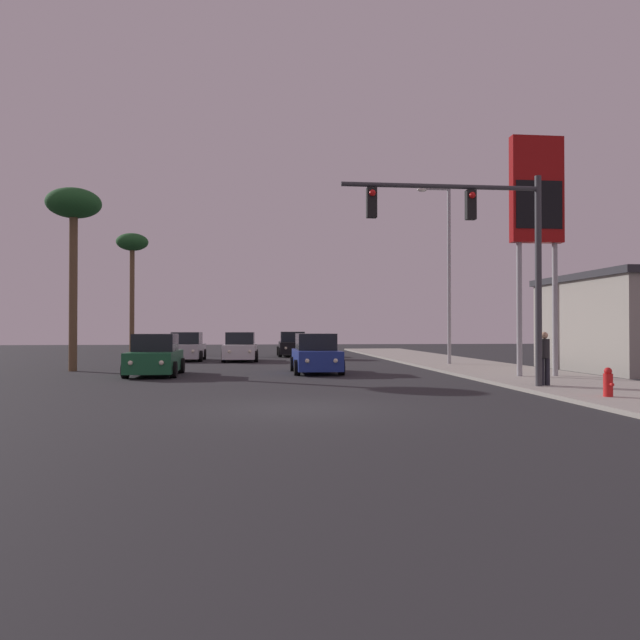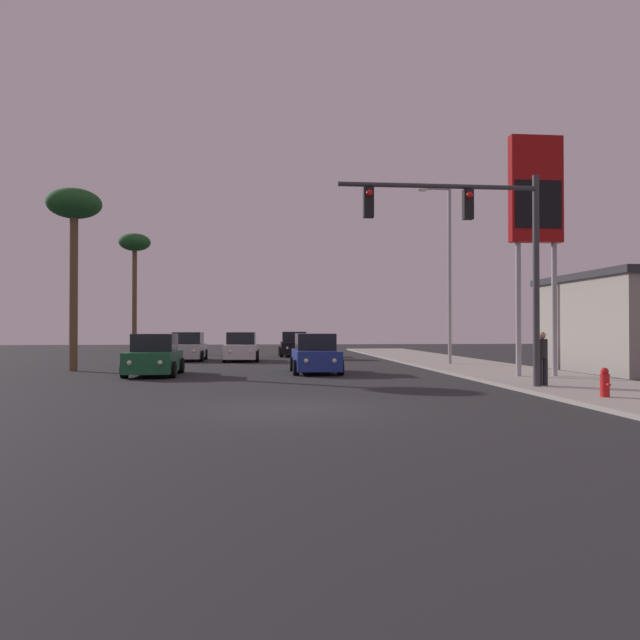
{
  "view_description": "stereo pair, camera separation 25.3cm",
  "coord_description": "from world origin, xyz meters",
  "px_view_note": "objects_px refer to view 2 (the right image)",
  "views": [
    {
      "loc": [
        -1.02,
        -14.7,
        1.89
      ],
      "look_at": [
        2.15,
        14.91,
        2.3
      ],
      "focal_mm": 35.0,
      "sensor_mm": 36.0,
      "label": 1
    },
    {
      "loc": [
        -0.77,
        -14.73,
        1.89
      ],
      "look_at": [
        2.15,
        14.91,
        2.3
      ],
      "focal_mm": 35.0,
      "sensor_mm": 36.0,
      "label": 2
    }
  ],
  "objects_px": {
    "palm_tree_far": "(135,249)",
    "palm_tree_near": "(74,213)",
    "car_silver": "(188,348)",
    "pedestrian_on_sidewalk": "(542,356)",
    "car_green": "(154,357)",
    "fire_hydrant": "(605,383)",
    "car_black": "(294,345)",
    "gas_station_sign": "(536,203)",
    "car_white": "(241,348)",
    "street_lamp": "(447,265)",
    "car_blue": "(315,355)",
    "traffic_light_mast": "(482,238)"
  },
  "relations": [
    {
      "from": "street_lamp",
      "to": "car_green",
      "type": "bearing_deg",
      "value": -159.8
    },
    {
      "from": "pedestrian_on_sidewalk",
      "to": "palm_tree_far",
      "type": "bearing_deg",
      "value": 121.22
    },
    {
      "from": "car_blue",
      "to": "gas_station_sign",
      "type": "height_order",
      "value": "gas_station_sign"
    },
    {
      "from": "palm_tree_far",
      "to": "fire_hydrant",
      "type": "bearing_deg",
      "value": -61.11
    },
    {
      "from": "car_black",
      "to": "palm_tree_near",
      "type": "height_order",
      "value": "palm_tree_near"
    },
    {
      "from": "car_silver",
      "to": "car_white",
      "type": "height_order",
      "value": "same"
    },
    {
      "from": "car_silver",
      "to": "palm_tree_far",
      "type": "height_order",
      "value": "palm_tree_far"
    },
    {
      "from": "car_black",
      "to": "gas_station_sign",
      "type": "xyz_separation_m",
      "value": [
        7.94,
        -20.3,
        5.86
      ]
    },
    {
      "from": "car_silver",
      "to": "car_blue",
      "type": "height_order",
      "value": "same"
    },
    {
      "from": "traffic_light_mast",
      "to": "palm_tree_near",
      "type": "xyz_separation_m",
      "value": [
        -15.01,
        10.33,
        2.4
      ]
    },
    {
      "from": "car_white",
      "to": "street_lamp",
      "type": "height_order",
      "value": "street_lamp"
    },
    {
      "from": "car_green",
      "to": "car_white",
      "type": "bearing_deg",
      "value": -106.4
    },
    {
      "from": "traffic_light_mast",
      "to": "pedestrian_on_sidewalk",
      "type": "relative_size",
      "value": 3.89
    },
    {
      "from": "car_white",
      "to": "palm_tree_near",
      "type": "relative_size",
      "value": 0.53
    },
    {
      "from": "gas_station_sign",
      "to": "pedestrian_on_sidewalk",
      "type": "xyz_separation_m",
      "value": [
        -1.55,
        -3.76,
        -5.58
      ]
    },
    {
      "from": "car_white",
      "to": "palm_tree_far",
      "type": "height_order",
      "value": "palm_tree_far"
    },
    {
      "from": "fire_hydrant",
      "to": "car_white",
      "type": "bearing_deg",
      "value": 115.12
    },
    {
      "from": "car_blue",
      "to": "car_black",
      "type": "distance_m",
      "value": 16.23
    },
    {
      "from": "car_white",
      "to": "palm_tree_far",
      "type": "bearing_deg",
      "value": -53.08
    },
    {
      "from": "pedestrian_on_sidewalk",
      "to": "car_blue",
      "type": "bearing_deg",
      "value": 129.17
    },
    {
      "from": "car_white",
      "to": "pedestrian_on_sidewalk",
      "type": "height_order",
      "value": "pedestrian_on_sidewalk"
    },
    {
      "from": "car_silver",
      "to": "car_green",
      "type": "distance_m",
      "value": 11.7
    },
    {
      "from": "car_white",
      "to": "palm_tree_near",
      "type": "xyz_separation_m",
      "value": [
        -7.23,
        -7.84,
        6.31
      ]
    },
    {
      "from": "car_green",
      "to": "fire_hydrant",
      "type": "height_order",
      "value": "car_green"
    },
    {
      "from": "street_lamp",
      "to": "fire_hydrant",
      "type": "distance_m",
      "value": 16.04
    },
    {
      "from": "car_white",
      "to": "gas_station_sign",
      "type": "distance_m",
      "value": 19.1
    },
    {
      "from": "car_green",
      "to": "pedestrian_on_sidewalk",
      "type": "xyz_separation_m",
      "value": [
        12.97,
        -7.07,
        0.27
      ]
    },
    {
      "from": "car_black",
      "to": "car_green",
      "type": "height_order",
      "value": "same"
    },
    {
      "from": "palm_tree_far",
      "to": "palm_tree_near",
      "type": "xyz_separation_m",
      "value": [
        1.23,
        -20.0,
        -0.9
      ]
    },
    {
      "from": "gas_station_sign",
      "to": "car_white",
      "type": "bearing_deg",
      "value": 128.61
    },
    {
      "from": "fire_hydrant",
      "to": "pedestrian_on_sidewalk",
      "type": "relative_size",
      "value": 0.46
    },
    {
      "from": "car_silver",
      "to": "palm_tree_near",
      "type": "distance_m",
      "value": 11.45
    },
    {
      "from": "car_white",
      "to": "car_blue",
      "type": "xyz_separation_m",
      "value": [
        3.41,
        -10.13,
        0.0
      ]
    },
    {
      "from": "car_blue",
      "to": "gas_station_sign",
      "type": "xyz_separation_m",
      "value": [
        7.94,
        -4.07,
        5.86
      ]
    },
    {
      "from": "car_black",
      "to": "gas_station_sign",
      "type": "height_order",
      "value": "gas_station_sign"
    },
    {
      "from": "car_blue",
      "to": "car_black",
      "type": "xyz_separation_m",
      "value": [
        -0.0,
        16.23,
        0.0
      ]
    },
    {
      "from": "car_blue",
      "to": "gas_station_sign",
      "type": "distance_m",
      "value": 10.67
    },
    {
      "from": "car_silver",
      "to": "pedestrian_on_sidewalk",
      "type": "relative_size",
      "value": 2.59
    },
    {
      "from": "street_lamp",
      "to": "car_silver",
      "type": "bearing_deg",
      "value": 153.97
    },
    {
      "from": "car_silver",
      "to": "street_lamp",
      "type": "relative_size",
      "value": 0.48
    },
    {
      "from": "gas_station_sign",
      "to": "palm_tree_near",
      "type": "xyz_separation_m",
      "value": [
        -18.57,
        6.36,
        0.45
      ]
    },
    {
      "from": "car_silver",
      "to": "car_blue",
      "type": "xyz_separation_m",
      "value": [
        6.56,
        -10.94,
        0.0
      ]
    },
    {
      "from": "car_green",
      "to": "fire_hydrant",
      "type": "relative_size",
      "value": 5.67
    },
    {
      "from": "car_blue",
      "to": "street_lamp",
      "type": "xyz_separation_m",
      "value": [
        7.09,
        4.27,
        4.36
      ]
    },
    {
      "from": "traffic_light_mast",
      "to": "palm_tree_far",
      "type": "xyz_separation_m",
      "value": [
        -16.25,
        30.33,
        3.3
      ]
    },
    {
      "from": "car_white",
      "to": "gas_station_sign",
      "type": "bearing_deg",
      "value": 130.69
    },
    {
      "from": "car_silver",
      "to": "pedestrian_on_sidewalk",
      "type": "bearing_deg",
      "value": 126.02
    },
    {
      "from": "car_blue",
      "to": "car_white",
      "type": "bearing_deg",
      "value": -71.63
    },
    {
      "from": "car_blue",
      "to": "street_lamp",
      "type": "distance_m",
      "value": 9.35
    },
    {
      "from": "car_green",
      "to": "gas_station_sign",
      "type": "relative_size",
      "value": 0.48
    }
  ]
}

